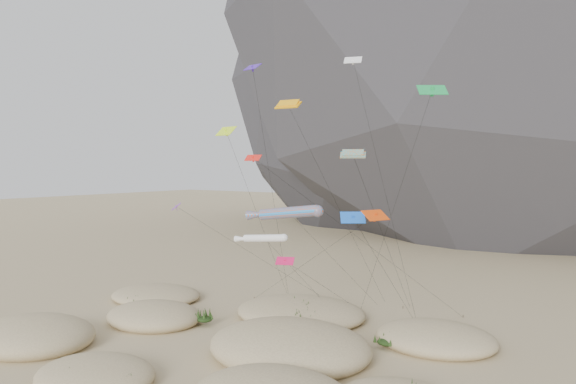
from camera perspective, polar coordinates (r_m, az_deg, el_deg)
The scene contains 9 objects.
ground at distance 52.69m, azimuth -7.58°, elevation -16.65°, with size 500.00×500.00×0.00m, color #CCB789.
dunes at distance 56.26m, azimuth -5.38°, elevation -14.57°, with size 50.52×36.16×4.18m.
dune_grass at distance 56.18m, azimuth -6.72°, elevation -14.50°, with size 41.60×27.75×1.55m.
kite_stakes at distance 70.61m, azimuth 6.39°, elevation -11.47°, with size 25.29×6.71×0.30m.
rainbow_tube_kite at distance 60.84m, azimuth -0.19°, elevation -2.13°, with size 9.04×15.36×13.30m.
white_tube_kite at distance 54.79m, azimuth -2.66°, elevation -4.73°, with size 5.89×16.26×10.95m.
orange_parafoil at distance 63.38m, azimuth 0.11°, elevation 8.69°, with size 7.21×14.31×24.82m.
multi_parafoil at distance 51.62m, azimuth 6.72°, elevation 3.56°, with size 3.44×20.04×18.94m.
delta_kites at distance 56.43m, azimuth 2.16°, elevation 3.47°, with size 29.84×22.37×29.04m.
Camera 1 is at (33.50, -36.71, 17.50)m, focal length 35.00 mm.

